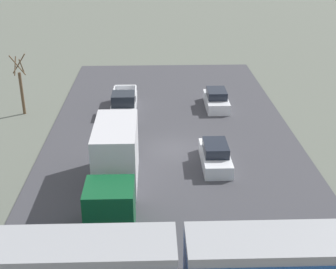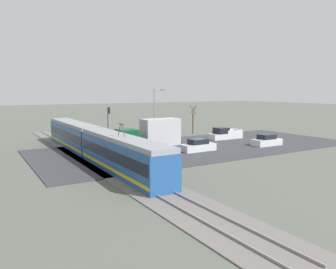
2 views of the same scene
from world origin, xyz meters
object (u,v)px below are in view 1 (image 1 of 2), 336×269
(sedan_car_0, at_px, (216,100))
(street_tree, at_px, (21,87))
(pickup_truck, at_px, (124,104))
(box_truck, at_px, (115,165))
(sedan_car_1, at_px, (215,156))

(sedan_car_0, height_order, street_tree, street_tree)
(pickup_truck, height_order, street_tree, street_tree)
(pickup_truck, distance_m, sedan_car_0, 7.78)
(pickup_truck, relative_size, street_tree, 1.12)
(box_truck, height_order, sedan_car_0, box_truck)
(street_tree, bearing_deg, pickup_truck, -179.25)
(box_truck, height_order, pickup_truck, box_truck)
(sedan_car_0, distance_m, sedan_car_1, 10.49)
(pickup_truck, distance_m, sedan_car_1, 11.55)
(box_truck, xyz_separation_m, street_tree, (8.37, -12.55, 0.53))
(street_tree, bearing_deg, sedan_car_1, 146.69)
(box_truck, height_order, sedan_car_1, box_truck)
(box_truck, relative_size, street_tree, 1.74)
(sedan_car_1, bearing_deg, sedan_car_0, -97.67)
(pickup_truck, xyz_separation_m, sedan_car_1, (-6.34, 9.66, -0.05))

